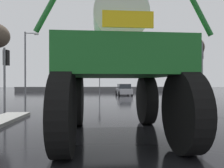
{
  "coord_description": "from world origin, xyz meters",
  "views": [
    {
      "loc": [
        -0.33,
        -0.22,
        1.7
      ],
      "look_at": [
        0.13,
        8.45,
        1.64
      ],
      "focal_mm": 33.04,
      "sensor_mm": 36.0,
      "label": 1
    }
  ],
  "objects": [
    {
      "name": "sedan_ahead",
      "position": [
        2.82,
        28.08,
        0.71
      ],
      "size": [
        2.08,
        4.2,
        1.52
      ],
      "rotation": [
        0.0,
        0.0,
        1.63
      ],
      "color": "#B7B7BF",
      "rests_on": "ground"
    },
    {
      "name": "ground_plane",
      "position": [
        0.0,
        18.0,
        0.0
      ],
      "size": [
        120.0,
        120.0,
        0.0
      ],
      "primitive_type": "plane",
      "color": "black"
    },
    {
      "name": "traffic_signal_far_left",
      "position": [
        -0.52,
        27.21,
        2.6
      ],
      "size": [
        0.24,
        0.55,
        3.56
      ],
      "color": "slate",
      "rests_on": "ground"
    },
    {
      "name": "bare_tree_right",
      "position": [
        10.81,
        24.88,
        5.97
      ],
      "size": [
        3.26,
        3.26,
        7.43
      ],
      "color": "#473828",
      "rests_on": "ground"
    },
    {
      "name": "oversize_sprayer",
      "position": [
        0.18,
        6.33,
        2.16
      ],
      "size": [
        4.13,
        5.73,
        4.73
      ],
      "rotation": [
        0.0,
        0.0,
        1.6
      ],
      "color": "black",
      "rests_on": "ground"
    },
    {
      "name": "traffic_signal_near_left",
      "position": [
        -5.53,
        11.33,
        2.62
      ],
      "size": [
        0.24,
        0.54,
        3.59
      ],
      "color": "slate",
      "rests_on": "ground"
    },
    {
      "name": "roadside_barrier",
      "position": [
        0.0,
        39.09,
        0.45
      ],
      "size": [
        32.87,
        0.24,
        0.9
      ],
      "primitive_type": "cube",
      "color": "#59595B",
      "rests_on": "ground"
    },
    {
      "name": "traffic_signal_near_right",
      "position": [
        5.39,
        11.32,
        2.91
      ],
      "size": [
        0.24,
        0.54,
        3.99
      ],
      "color": "slate",
      "rests_on": "ground"
    },
    {
      "name": "streetlight_far_left",
      "position": [
        -8.97,
        24.08,
        4.2
      ],
      "size": [
        1.6,
        0.24,
        7.58
      ],
      "color": "slate",
      "rests_on": "ground"
    }
  ]
}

